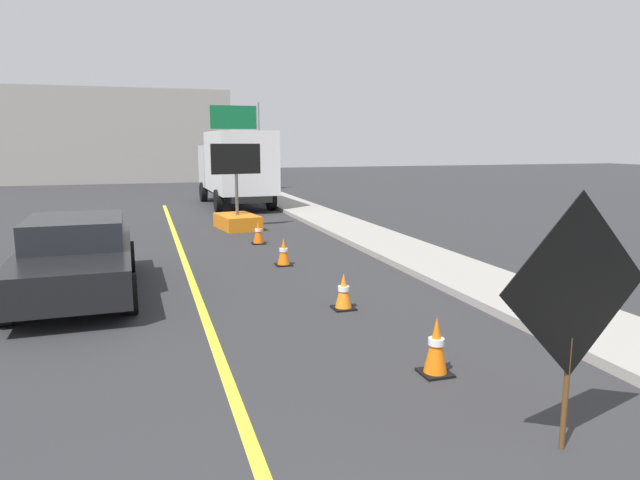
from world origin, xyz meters
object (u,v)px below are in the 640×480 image
at_px(highway_guide_sign, 245,130).
at_px(roadwork_sign, 574,291).
at_px(box_truck, 236,166).
at_px(traffic_cone_mid_lane, 344,291).
at_px(traffic_cone_far_lane, 284,252).
at_px(traffic_cone_curbside, 258,232).
at_px(pickup_car, 77,256).
at_px(arrow_board_trailer, 237,214).
at_px(traffic_cone_near_sign, 436,346).

bearing_deg(highway_guide_sign, roadwork_sign, -94.33).
xyz_separation_m(box_truck, traffic_cone_mid_lane, (-0.76, -15.87, -1.45)).
distance_m(traffic_cone_far_lane, traffic_cone_curbside, 2.86).
relative_size(roadwork_sign, highway_guide_sign, 0.47).
xyz_separation_m(box_truck, pickup_car, (-5.06, -13.48, -1.05)).
relative_size(box_truck, traffic_cone_curbside, 10.33).
xyz_separation_m(arrow_board_trailer, traffic_cone_near_sign, (0.39, -12.18, -0.13)).
xyz_separation_m(pickup_car, traffic_cone_near_sign, (4.43, -5.22, -0.35)).
distance_m(traffic_cone_mid_lane, traffic_cone_far_lane, 3.57).
bearing_deg(pickup_car, traffic_cone_far_lane, 15.92).
relative_size(roadwork_sign, traffic_cone_near_sign, 3.26).
distance_m(traffic_cone_near_sign, traffic_cone_far_lane, 6.41).
bearing_deg(traffic_cone_far_lane, box_truck, 85.79).
bearing_deg(arrow_board_trailer, traffic_cone_curbside, -87.96).
xyz_separation_m(box_truck, traffic_cone_near_sign, (-0.62, -18.70, -1.40)).
bearing_deg(box_truck, traffic_cone_near_sign, -91.91).
bearing_deg(traffic_cone_near_sign, highway_guide_sign, 84.78).
height_order(roadwork_sign, highway_guide_sign, highway_guide_sign).
xyz_separation_m(traffic_cone_near_sign, traffic_cone_curbside, (-0.29, 9.27, -0.02)).
height_order(box_truck, highway_guide_sign, highway_guide_sign).
bearing_deg(highway_guide_sign, traffic_cone_near_sign, -95.22).
xyz_separation_m(box_truck, traffic_cone_far_lane, (-0.91, -12.30, -1.44)).
height_order(roadwork_sign, pickup_car, roadwork_sign).
height_order(arrow_board_trailer, highway_guide_sign, highway_guide_sign).
xyz_separation_m(traffic_cone_far_lane, traffic_cone_curbside, (-0.00, 2.86, 0.02)).
xyz_separation_m(box_truck, highway_guide_sign, (1.81, 7.92, 1.67)).
height_order(arrow_board_trailer, traffic_cone_mid_lane, arrow_board_trailer).
xyz_separation_m(pickup_car, traffic_cone_far_lane, (4.15, 1.18, -0.39)).
relative_size(roadwork_sign, pickup_car, 0.48).
bearing_deg(box_truck, traffic_cone_curbside, -95.51).
bearing_deg(box_truck, traffic_cone_mid_lane, -92.75).
distance_m(highway_guide_sign, traffic_cone_curbside, 17.84).
distance_m(box_truck, traffic_cone_far_lane, 12.42).
relative_size(traffic_cone_near_sign, traffic_cone_far_lane, 1.16).
bearing_deg(traffic_cone_mid_lane, box_truck, 87.25).
relative_size(highway_guide_sign, traffic_cone_far_lane, 8.08).
height_order(roadwork_sign, traffic_cone_curbside, roadwork_sign).
bearing_deg(traffic_cone_mid_lane, traffic_cone_far_lane, 92.31).
bearing_deg(traffic_cone_far_lane, traffic_cone_curbside, 90.08).
xyz_separation_m(traffic_cone_mid_lane, traffic_cone_far_lane, (-0.14, 3.57, 0.01)).
bearing_deg(traffic_cone_far_lane, traffic_cone_mid_lane, -87.69).
relative_size(traffic_cone_near_sign, traffic_cone_mid_lane, 1.18).
bearing_deg(highway_guide_sign, arrow_board_trailer, -101.05).
height_order(pickup_car, traffic_cone_curbside, pickup_car).
height_order(arrow_board_trailer, traffic_cone_far_lane, arrow_board_trailer).
xyz_separation_m(highway_guide_sign, traffic_cone_curbside, (-2.72, -17.36, -3.10)).
relative_size(traffic_cone_mid_lane, traffic_cone_curbside, 0.91).
xyz_separation_m(arrow_board_trailer, highway_guide_sign, (2.82, 14.44, 2.94)).
xyz_separation_m(arrow_board_trailer, traffic_cone_far_lane, (0.11, -5.78, -0.18)).
distance_m(traffic_cone_near_sign, traffic_cone_curbside, 9.27).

